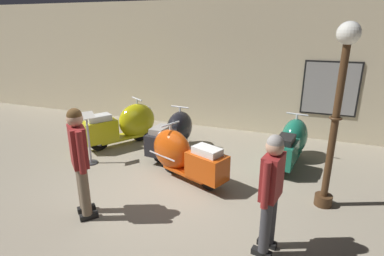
{
  "coord_description": "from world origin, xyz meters",
  "views": [
    {
      "loc": [
        2.23,
        -4.42,
        2.83
      ],
      "look_at": [
        -0.04,
        1.63,
        0.68
      ],
      "focal_mm": 28.91,
      "sensor_mm": 36.0,
      "label": 1
    }
  ],
  "objects_px": {
    "scooter_3": "(292,142)",
    "lamppost": "(338,103)",
    "info_stanchion": "(89,143)",
    "scooter_0": "(126,124)",
    "scooter_2": "(182,155)",
    "scooter_1": "(174,132)",
    "visitor_1": "(79,156)",
    "visitor_0": "(271,188)"
  },
  "relations": [
    {
      "from": "scooter_3",
      "to": "lamppost",
      "type": "bearing_deg",
      "value": -149.21
    },
    {
      "from": "scooter_2",
      "to": "visitor_0",
      "type": "bearing_deg",
      "value": 162.37
    },
    {
      "from": "visitor_0",
      "to": "info_stanchion",
      "type": "bearing_deg",
      "value": -9.49
    },
    {
      "from": "scooter_3",
      "to": "lamppost",
      "type": "height_order",
      "value": "lamppost"
    },
    {
      "from": "scooter_2",
      "to": "visitor_0",
      "type": "relative_size",
      "value": 1.08
    },
    {
      "from": "visitor_0",
      "to": "info_stanchion",
      "type": "relative_size",
      "value": 1.44
    },
    {
      "from": "scooter_0",
      "to": "scooter_1",
      "type": "height_order",
      "value": "scooter_0"
    },
    {
      "from": "visitor_1",
      "to": "info_stanchion",
      "type": "distance_m",
      "value": 2.06
    },
    {
      "from": "scooter_2",
      "to": "scooter_3",
      "type": "xyz_separation_m",
      "value": [
        1.92,
        1.48,
        -0.01
      ]
    },
    {
      "from": "scooter_1",
      "to": "visitor_0",
      "type": "relative_size",
      "value": 1.04
    },
    {
      "from": "scooter_3",
      "to": "info_stanchion",
      "type": "xyz_separation_m",
      "value": [
        -4.01,
        -1.57,
        0.0
      ]
    },
    {
      "from": "scooter_0",
      "to": "visitor_1",
      "type": "xyz_separation_m",
      "value": [
        1.06,
        -2.9,
        0.49
      ]
    },
    {
      "from": "scooter_3",
      "to": "lamppost",
      "type": "distance_m",
      "value": 2.11
    },
    {
      "from": "visitor_0",
      "to": "visitor_1",
      "type": "relative_size",
      "value": 0.94
    },
    {
      "from": "lamppost",
      "to": "visitor_1",
      "type": "distance_m",
      "value": 3.91
    },
    {
      "from": "scooter_1",
      "to": "scooter_2",
      "type": "relative_size",
      "value": 0.96
    },
    {
      "from": "lamppost",
      "to": "visitor_0",
      "type": "height_order",
      "value": "lamppost"
    },
    {
      "from": "scooter_3",
      "to": "scooter_0",
      "type": "bearing_deg",
      "value": 102.8
    },
    {
      "from": "visitor_1",
      "to": "scooter_3",
      "type": "bearing_deg",
      "value": -0.05
    },
    {
      "from": "scooter_0",
      "to": "lamppost",
      "type": "relative_size",
      "value": 0.63
    },
    {
      "from": "scooter_3",
      "to": "visitor_0",
      "type": "height_order",
      "value": "visitor_0"
    },
    {
      "from": "scooter_1",
      "to": "info_stanchion",
      "type": "bearing_deg",
      "value": 136.2
    },
    {
      "from": "scooter_1",
      "to": "lamppost",
      "type": "relative_size",
      "value": 0.59
    },
    {
      "from": "scooter_2",
      "to": "visitor_1",
      "type": "distance_m",
      "value": 2.0
    },
    {
      "from": "lamppost",
      "to": "info_stanchion",
      "type": "bearing_deg",
      "value": -179.94
    },
    {
      "from": "lamppost",
      "to": "info_stanchion",
      "type": "xyz_separation_m",
      "value": [
        -4.64,
        -0.01,
        -1.27
      ]
    },
    {
      "from": "scooter_1",
      "to": "visitor_1",
      "type": "distance_m",
      "value": 2.94
    },
    {
      "from": "lamppost",
      "to": "visitor_0",
      "type": "distance_m",
      "value": 1.81
    },
    {
      "from": "scooter_0",
      "to": "info_stanchion",
      "type": "relative_size",
      "value": 1.62
    },
    {
      "from": "visitor_0",
      "to": "visitor_1",
      "type": "xyz_separation_m",
      "value": [
        -2.74,
        -0.16,
        0.06
      ]
    },
    {
      "from": "scooter_3",
      "to": "scooter_2",
      "type": "bearing_deg",
      "value": 136.31
    },
    {
      "from": "scooter_0",
      "to": "scooter_2",
      "type": "xyz_separation_m",
      "value": [
        1.98,
        -1.2,
        -0.04
      ]
    },
    {
      "from": "scooter_3",
      "to": "visitor_0",
      "type": "relative_size",
      "value": 1.06
    },
    {
      "from": "scooter_0",
      "to": "scooter_1",
      "type": "distance_m",
      "value": 1.31
    },
    {
      "from": "info_stanchion",
      "to": "visitor_0",
      "type": "bearing_deg",
      "value": -20.36
    },
    {
      "from": "scooter_3",
      "to": "visitor_0",
      "type": "bearing_deg",
      "value": -173.19
    },
    {
      "from": "scooter_0",
      "to": "scooter_2",
      "type": "relative_size",
      "value": 1.04
    },
    {
      "from": "scooter_2",
      "to": "info_stanchion",
      "type": "xyz_separation_m",
      "value": [
        -2.09,
        -0.09,
        -0.0
      ]
    },
    {
      "from": "lamppost",
      "to": "scooter_2",
      "type": "bearing_deg",
      "value": 178.18
    },
    {
      "from": "scooter_3",
      "to": "visitor_1",
      "type": "relative_size",
      "value": 1.0
    },
    {
      "from": "scooter_0",
      "to": "lamppost",
      "type": "xyz_separation_m",
      "value": [
        4.53,
        -1.28,
        1.23
      ]
    },
    {
      "from": "scooter_2",
      "to": "visitor_0",
      "type": "height_order",
      "value": "visitor_0"
    }
  ]
}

